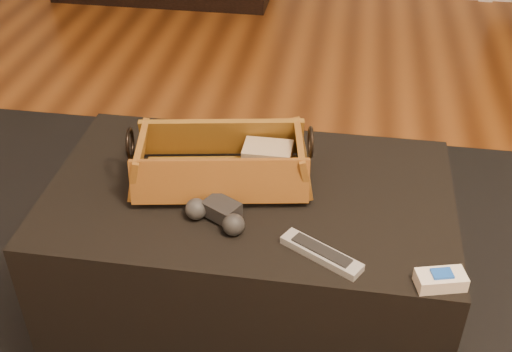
# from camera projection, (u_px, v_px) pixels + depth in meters

# --- Properties ---
(floor) EXTENTS (5.00, 5.50, 0.01)m
(floor) POSITION_uv_depth(u_px,v_px,m) (293.00, 345.00, 1.74)
(floor) COLOR brown
(floor) RESTS_ON ground
(area_rug) EXTENTS (2.60, 2.00, 0.01)m
(area_rug) POSITION_uv_depth(u_px,v_px,m) (247.00, 322.00, 1.79)
(area_rug) COLOR black
(area_rug) RESTS_ON floor
(ottoman) EXTENTS (1.00, 0.60, 0.42)m
(ottoman) POSITION_uv_depth(u_px,v_px,m) (250.00, 253.00, 1.71)
(ottoman) COLOR black
(ottoman) RESTS_ON area_rug
(tv_remote) EXTENTS (0.24, 0.11, 0.02)m
(tv_remote) POSITION_uv_depth(u_px,v_px,m) (212.00, 176.00, 1.58)
(tv_remote) COLOR black
(tv_remote) RESTS_ON wicker_basket
(cloth_bundle) EXTENTS (0.12, 0.08, 0.07)m
(cloth_bundle) POSITION_uv_depth(u_px,v_px,m) (268.00, 157.00, 1.61)
(cloth_bundle) COLOR tan
(cloth_bundle) RESTS_ON wicker_basket
(wicker_basket) EXTENTS (0.47, 0.30, 0.15)m
(wicker_basket) POSITION_uv_depth(u_px,v_px,m) (221.00, 164.00, 1.58)
(wicker_basket) COLOR #AE7927
(wicker_basket) RESTS_ON ottoman
(game_controller) EXTENTS (0.16, 0.13, 0.05)m
(game_controller) POSITION_uv_depth(u_px,v_px,m) (217.00, 214.00, 1.47)
(game_controller) COLOR black
(game_controller) RESTS_ON ottoman
(silver_remote) EXTENTS (0.19, 0.13, 0.02)m
(silver_remote) POSITION_uv_depth(u_px,v_px,m) (321.00, 253.00, 1.38)
(silver_remote) COLOR #B3B6BC
(silver_remote) RESTS_ON ottoman
(cream_gadget) EXTENTS (0.11, 0.08, 0.04)m
(cream_gadget) POSITION_uv_depth(u_px,v_px,m) (441.00, 280.00, 1.31)
(cream_gadget) COLOR white
(cream_gadget) RESTS_ON ottoman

